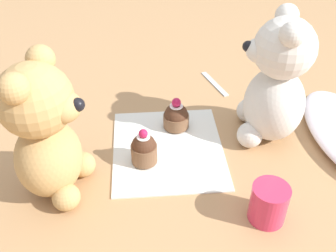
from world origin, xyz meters
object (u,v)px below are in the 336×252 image
object	(u,v)px
teddy_bear_cream	(276,84)
juice_glass	(269,203)
cupcake_near_cream_bear	(176,117)
teddy_bear_tan	(45,132)
teaspoon	(215,83)
cupcake_near_tan_bear	(144,149)

from	to	relation	value
teddy_bear_cream	juice_glass	distance (m)	0.23
teddy_bear_cream	cupcake_near_cream_bear	xyz separation A→B (m)	(-0.03, -0.18, -0.09)
teddy_bear_tan	teddy_bear_cream	bearing A→B (deg)	-59.20
teaspoon	cupcake_near_tan_bear	bearing A→B (deg)	127.21
teddy_bear_cream	cupcake_near_cream_bear	bearing A→B (deg)	-88.74
teddy_bear_tan	juice_glass	world-z (taller)	teddy_bear_tan
teddy_bear_tan	cupcake_near_tan_bear	size ratio (longest dim) A/B	3.45
teddy_bear_tan	teaspoon	bearing A→B (deg)	-31.83
cupcake_near_tan_bear	juice_glass	bearing A→B (deg)	53.09
juice_glass	teaspoon	size ratio (longest dim) A/B	0.57
juice_glass	teaspoon	bearing A→B (deg)	-178.36
juice_glass	teddy_bear_tan	bearing A→B (deg)	-105.30
cupcake_near_tan_bear	juice_glass	distance (m)	0.23
teaspoon	teddy_bear_tan	bearing A→B (deg)	114.72
teddy_bear_tan	cupcake_near_tan_bear	distance (m)	0.18
cupcake_near_tan_bear	teaspoon	bearing A→B (deg)	145.93
cupcake_near_tan_bear	juice_glass	world-z (taller)	cupcake_near_tan_bear
cupcake_near_cream_bear	cupcake_near_tan_bear	size ratio (longest dim) A/B	0.93
teddy_bear_tan	teaspoon	distance (m)	0.46
teddy_bear_tan	cupcake_near_cream_bear	bearing A→B (deg)	-41.20
teaspoon	teddy_bear_cream	bearing A→B (deg)	-178.88
teddy_bear_tan	teaspoon	world-z (taller)	teddy_bear_tan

